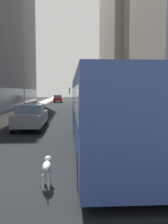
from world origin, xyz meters
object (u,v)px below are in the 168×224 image
car_silver_sedan (86,100)px  car_black_suv (86,110)px  car_grey_wagon (31,116)px  dalmatian_dog (47,167)px  transit_bus (104,108)px  car_yellow_taxi (89,101)px  car_red_coupe (58,99)px

car_silver_sedan → car_black_suv: 25.88m
car_grey_wagon → dalmatian_dog: 10.11m
car_grey_wagon → car_silver_sedan: bearing=79.7°
transit_bus → car_yellow_taxi: transit_bus is taller
transit_bus → car_silver_sedan: transit_bus is taller
car_grey_wagon → car_yellow_taxi: same height
car_yellow_taxi → car_black_suv: 17.62m
car_silver_sedan → car_black_suv: same height
car_grey_wagon → dalmatian_dog: bearing=-78.9°
transit_bus → car_red_coupe: (-4.00, 43.37, -0.96)m
car_silver_sedan → car_grey_wagon: (-5.60, -30.88, 0.00)m
car_black_suv → car_silver_sedan: bearing=86.5°
car_grey_wagon → car_black_suv: (4.00, 5.05, -0.00)m
car_red_coupe → transit_bus: bearing=-84.7°
car_grey_wagon → car_black_suv: 6.44m
car_grey_wagon → transit_bus: bearing=-56.4°
car_silver_sedan → car_black_suv: (-1.60, -25.83, -0.00)m
car_grey_wagon → car_yellow_taxi: (5.60, 22.60, -0.00)m
dalmatian_dog → car_silver_sedan: bearing=84.9°
car_yellow_taxi → car_red_coupe: same height
car_grey_wagon → car_red_coupe: same height
car_black_suv → transit_bus: bearing=-90.0°
car_black_suv → car_grey_wagon: bearing=-128.4°
transit_bus → dalmatian_dog: 4.60m
car_red_coupe → car_black_suv: bearing=-82.9°
car_silver_sedan → dalmatian_dog: 40.97m
transit_bus → car_grey_wagon: size_ratio=2.41×
car_red_coupe → car_black_suv: same height
transit_bus → car_yellow_taxi: bearing=86.8°
car_yellow_taxi → car_black_suv: size_ratio=1.15×
car_yellow_taxi → car_red_coupe: bearing=110.8°
transit_bus → car_silver_sedan: size_ratio=2.71×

